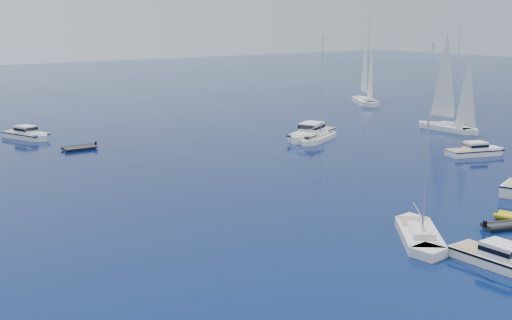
{
  "coord_description": "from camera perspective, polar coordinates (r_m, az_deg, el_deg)",
  "views": [
    {
      "loc": [
        -36.61,
        -26.35,
        15.58
      ],
      "look_at": [
        -0.26,
        23.64,
        2.2
      ],
      "focal_mm": 46.63,
      "sensor_mm": 36.0,
      "label": 1
    }
  ],
  "objects": [
    {
      "name": "motor_cruiser_horizon",
      "position": [
        91.68,
        -19.04,
        1.76
      ],
      "size": [
        5.15,
        8.5,
        2.14
      ],
      "primitive_type": null,
      "rotation": [
        0.0,
        0.0,
        3.49
      ],
      "color": "silver",
      "rests_on": "ground"
    },
    {
      "name": "motor_cruiser_far_r",
      "position": [
        80.31,
        18.36,
        0.4
      ],
      "size": [
        7.98,
        4.76,
        2.0
      ],
      "primitive_type": null,
      "rotation": [
        0.0,
        0.0,
        4.37
      ],
      "color": "white",
      "rests_on": "ground"
    },
    {
      "name": "sailboat_fore",
      "position": [
        49.06,
        13.83,
        -6.67
      ],
      "size": [
        8.31,
        9.19,
        14.49
      ],
      "primitive_type": null,
      "rotation": [
        0.0,
        0.0,
        2.44
      ],
      "color": "silver",
      "rests_on": "ground"
    },
    {
      "name": "sailboat_centre",
      "position": [
        85.62,
        5.33,
        1.68
      ],
      "size": [
        9.52,
        6.2,
        13.78
      ],
      "primitive_type": null,
      "rotation": [
        0.0,
        0.0,
        5.15
      ],
      "color": "white",
      "rests_on": "ground"
    },
    {
      "name": "sailboat_sails_r",
      "position": [
        96.76,
        16.1,
        2.47
      ],
      "size": [
        2.82,
        10.61,
        15.58
      ],
      "primitive_type": null,
      "rotation": [
        0.0,
        0.0,
        3.15
      ],
      "color": "white",
      "rests_on": "ground"
    },
    {
      "name": "tender_grey_far",
      "position": [
        82.24,
        -14.91,
        0.88
      ],
      "size": [
        4.16,
        2.3,
        0.95
      ],
      "primitive_type": null,
      "rotation": [
        0.0,
        0.0,
        1.55
      ],
      "color": "black",
      "rests_on": "ground"
    },
    {
      "name": "motor_cruiser_near",
      "position": [
        45.46,
        20.4,
        -8.63
      ],
      "size": [
        2.39,
        7.67,
        2.01
      ],
      "primitive_type": null,
      "rotation": [
        0.0,
        0.0,
        3.15
      ],
      "color": "white",
      "rests_on": "ground"
    },
    {
      "name": "tender_grey_near",
      "position": [
        53.33,
        20.25,
        -5.56
      ],
      "size": [
        3.21,
        2.49,
        0.95
      ],
      "primitive_type": null,
      "rotation": [
        0.0,
        0.0,
        4.37
      ],
      "color": "black",
      "rests_on": "ground"
    },
    {
      "name": "ground",
      "position": [
        47.73,
        17.35,
        -7.42
      ],
      "size": [
        400.0,
        400.0,
        0.0
      ],
      "primitive_type": "plane",
      "color": "#081E50",
      "rests_on": "ground"
    },
    {
      "name": "motor_cruiser_distant",
      "position": [
        86.72,
        4.71,
        1.82
      ],
      "size": [
        10.7,
        7.2,
        2.71
      ],
      "primitive_type": null,
      "rotation": [
        0.0,
        0.0,
        2.0
      ],
      "color": "white",
      "rests_on": "ground"
    },
    {
      "name": "sailboat_sails_far",
      "position": [
        123.53,
        9.34,
        4.81
      ],
      "size": [
        8.83,
        11.87,
        17.6
      ],
      "primitive_type": null,
      "rotation": [
        0.0,
        0.0,
        2.6
      ],
      "color": "white",
      "rests_on": "ground"
    }
  ]
}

